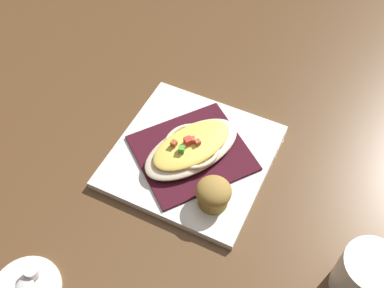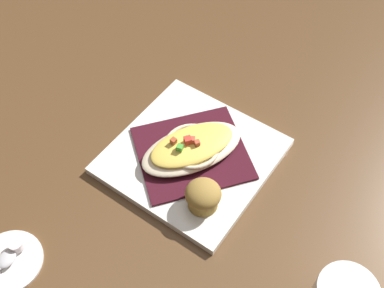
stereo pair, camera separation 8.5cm
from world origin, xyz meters
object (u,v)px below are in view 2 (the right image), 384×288
object	(u,v)px
gratin_dish	(192,147)
creamer_cup_0	(16,245)
spoon	(5,261)
square_plate	(192,156)
muffin	(203,196)
creamer_saucer	(8,261)

from	to	relation	value
gratin_dish	creamer_cup_0	xyz separation A→B (m)	(0.14, 0.32, -0.02)
gratin_dish	spoon	xyz separation A→B (m)	(0.14, 0.34, -0.02)
square_plate	spoon	bearing A→B (deg)	68.39
gratin_dish	muffin	distance (m)	0.11
square_plate	creamer_cup_0	bearing A→B (deg)	66.18
square_plate	creamer_saucer	bearing A→B (deg)	68.11
gratin_dish	creamer_cup_0	size ratio (longest dim) A/B	9.37
gratin_dish	spoon	distance (m)	0.37
creamer_saucer	creamer_cup_0	distance (m)	0.03
gratin_dish	creamer_saucer	bearing A→B (deg)	68.11
creamer_saucer	spoon	size ratio (longest dim) A/B	1.25
spoon	creamer_cup_0	size ratio (longest dim) A/B	3.72
gratin_dish	creamer_saucer	distance (m)	0.37
spoon	creamer_saucer	bearing A→B (deg)	-84.39
square_plate	muffin	xyz separation A→B (m)	(-0.08, 0.08, 0.04)
gratin_dish	spoon	bearing A→B (deg)	68.39
gratin_dish	muffin	xyz separation A→B (m)	(-0.08, 0.08, 0.01)
square_plate	spoon	xyz separation A→B (m)	(0.14, 0.35, 0.01)
creamer_cup_0	gratin_dish	bearing A→B (deg)	-113.82
gratin_dish	muffin	world-z (taller)	muffin
gratin_dish	creamer_cup_0	world-z (taller)	gratin_dish
muffin	creamer_saucer	world-z (taller)	muffin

